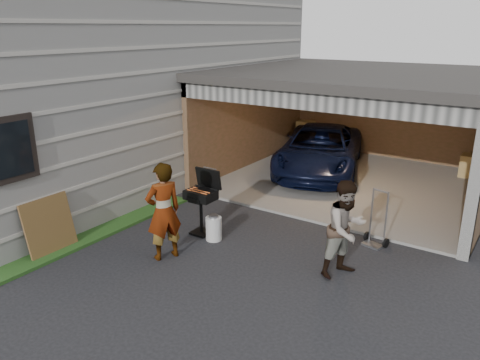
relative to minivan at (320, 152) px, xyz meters
The scene contains 11 objects.
ground 6.79m from the minivan, 86.69° to the right, with size 80.00×80.00×0.00m, color black.
house 6.60m from the minivan, 153.88° to the right, with size 7.00×11.00×5.50m, color #474744.
groundcover_strip 7.99m from the minivan, 103.49° to the right, with size 0.50×8.00×0.06m, color #193814.
garage 1.70m from the minivan, ahead, with size 6.80×6.30×2.90m.
minivan is the anchor object (origin of this frame).
woman 6.12m from the minivan, 91.03° to the right, with size 0.64×0.42×1.75m, color #A4BECF.
man 5.61m from the minivan, 60.85° to the right, with size 0.79×0.62×1.63m, color #4A251D.
bbq_grill 4.94m from the minivan, 92.43° to the right, with size 0.58×0.51×1.29m.
propane_tank 5.07m from the minivan, 88.17° to the right, with size 0.31×0.31×0.46m, color silver.
plywood_panel 7.39m from the minivan, 105.30° to the right, with size 0.04×0.93×1.04m, color #4F3C1B.
hand_truck 4.53m from the minivan, 51.56° to the right, with size 0.48×0.41×1.09m.
Camera 1 is at (4.80, -4.82, 3.92)m, focal length 35.00 mm.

